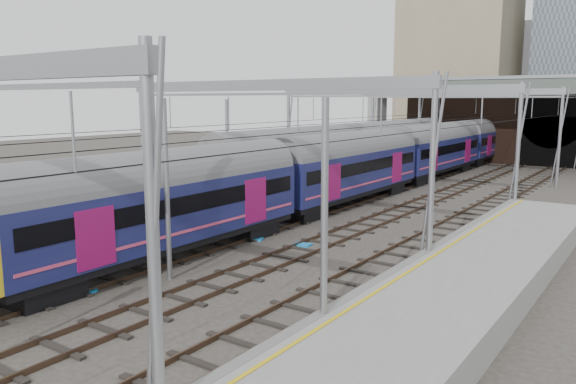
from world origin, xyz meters
The scene contains 13 objects.
ground centered at (0.00, 0.00, 0.00)m, with size 160.00×160.00×0.00m, color #38332D.
platform_left centered at (-10.18, 2.50, 0.55)m, with size 4.32×55.00×1.12m.
platform_right centered at (10.18, -1.50, 0.55)m, with size 4.32×47.00×1.12m.
tracks centered at (0.00, 15.00, 0.02)m, with size 14.40×80.00×0.22m.
overhead_line centered at (0.00, 21.49, 6.57)m, with size 16.80×80.00×8.00m.
retaining_wall centered at (1.40, 51.93, 4.33)m, with size 28.00×2.75×9.00m.
overbridge centered at (0.00, 46.00, 7.27)m, with size 28.00×3.00×9.25m.
city_skyline centered at (2.73, 70.48, 17.09)m, with size 37.50×27.50×60.00m.
train_main centered at (-2.00, 28.40, 2.53)m, with size 2.86×66.19×4.90m.
train_second centered at (-6.00, 28.01, 2.61)m, with size 3.00×34.67×5.09m.
equip_cover_a centered at (-1.41, -0.87, 0.05)m, with size 0.77×0.54×0.09m, color #1B83CD.
equip_cover_b centered at (-1.12, 8.79, 0.05)m, with size 0.80×0.57×0.09m, color #1B83CD.
equip_cover_c centered at (1.44, 9.26, 0.05)m, with size 0.82×0.58×0.10m, color #1B83CD.
Camera 1 is at (15.81, -12.71, 6.92)m, focal length 35.00 mm.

